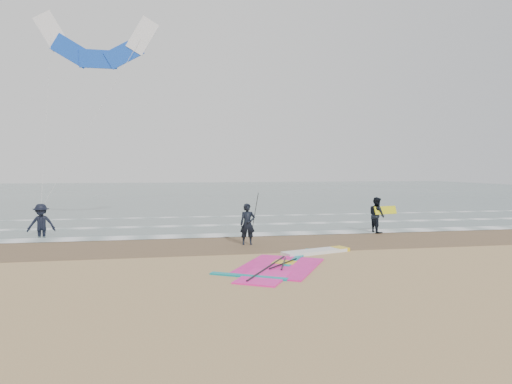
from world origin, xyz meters
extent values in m
plane|color=tan|center=(0.00, 0.00, 0.00)|extent=(120.00, 120.00, 0.00)
cube|color=#47605E|center=(0.00, 48.00, 0.01)|extent=(120.00, 80.00, 0.02)
cube|color=brown|center=(0.00, 6.00, 0.00)|extent=(120.00, 5.00, 0.01)
cube|color=white|center=(0.00, 8.20, 0.03)|extent=(120.00, 1.20, 0.02)
cube|color=white|center=(0.00, 12.00, 0.03)|extent=(120.00, 0.70, 0.02)
cube|color=white|center=(0.00, 16.50, 0.03)|extent=(120.00, 0.50, 0.01)
cube|color=white|center=(1.22, 3.23, 0.06)|extent=(2.64, 1.40, 0.12)
cube|color=yellow|center=(2.35, 3.59, 0.07)|extent=(0.63, 0.73, 0.13)
cube|color=#FF209C|center=(-0.63, 1.18, 0.02)|extent=(3.60, 3.98, 0.04)
cube|color=#FF209C|center=(-1.40, -0.16, 0.02)|extent=(1.99, 2.22, 0.05)
cube|color=#0C8C99|center=(0.40, 2.51, 0.03)|extent=(1.84, 2.96, 0.05)
cube|color=#0C8C99|center=(-1.81, 0.05, 0.03)|extent=(2.16, 1.38, 0.05)
cube|color=yellow|center=(-0.32, 1.69, 0.03)|extent=(0.93, 0.89, 0.05)
cylinder|color=black|center=(-1.04, 0.97, 0.05)|extent=(1.90, 3.23, 0.06)
cylinder|color=black|center=(-0.42, 1.38, 0.07)|extent=(1.27, 1.40, 0.04)
cylinder|color=black|center=(-0.42, 1.38, 0.07)|extent=(0.61, 1.77, 0.04)
imported|color=black|center=(-0.90, 5.56, 0.85)|extent=(0.65, 0.45, 1.70)
imported|color=black|center=(5.86, 7.83, 0.87)|extent=(0.75, 0.91, 1.74)
imported|color=black|center=(-9.85, 9.41, 0.93)|extent=(1.27, 0.81, 1.87)
cylinder|color=black|center=(-0.60, 5.56, 1.25)|extent=(0.17, 0.86, 1.82)
cube|color=yellow|center=(6.26, 7.73, 1.10)|extent=(1.30, 0.51, 0.39)
cube|color=white|center=(-9.90, 12.30, 10.12)|extent=(1.76, 0.17, 2.09)
cube|color=blue|center=(-8.95, 12.30, 9.17)|extent=(2.10, 0.18, 1.75)
cube|color=blue|center=(-7.64, 12.30, 8.82)|extent=(1.88, 0.17, 0.94)
cube|color=blue|center=(-6.34, 12.30, 9.17)|extent=(2.10, 0.18, 1.75)
cube|color=white|center=(-5.38, 12.30, 10.12)|extent=(1.76, 0.17, 2.09)
cylinder|color=beige|center=(-9.87, 10.85, 5.70)|extent=(0.07, 2.91, 8.86)
cylinder|color=beige|center=(-7.61, 10.85, 5.70)|extent=(4.48, 2.91, 8.86)
camera|label=1|loc=(-3.98, -12.80, 3.15)|focal=32.00mm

